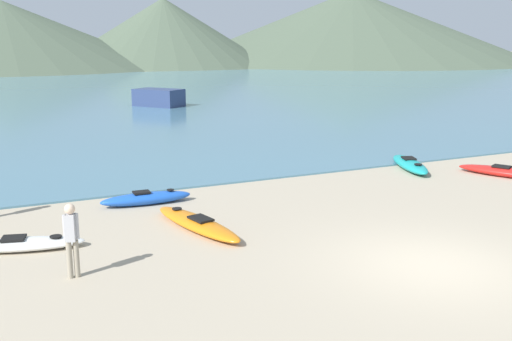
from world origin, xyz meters
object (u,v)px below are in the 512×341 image
(kayak_on_sand_0, at_px, (197,223))
(kayak_on_sand_1, at_px, (410,164))
(kayak_on_sand_4, at_px, (506,172))
(moored_boat_0, at_px, (159,98))
(person_near_foreground, at_px, (71,236))
(kayak_on_sand_2, at_px, (21,244))
(kayak_on_sand_3, at_px, (146,198))

(kayak_on_sand_0, height_order, kayak_on_sand_1, kayak_on_sand_1)
(kayak_on_sand_4, relative_size, moored_boat_0, 0.88)
(kayak_on_sand_1, bearing_deg, person_near_foreground, -157.87)
(kayak_on_sand_4, bearing_deg, kayak_on_sand_2, -177.88)
(kayak_on_sand_3, xyz_separation_m, moored_boat_0, (7.81, 24.68, 0.48))
(kayak_on_sand_4, xyz_separation_m, person_near_foreground, (-14.92, -2.75, 0.71))
(kayak_on_sand_2, height_order, kayak_on_sand_4, kayak_on_sand_4)
(moored_boat_0, bearing_deg, person_near_foreground, -109.83)
(kayak_on_sand_1, distance_m, moored_boat_0, 24.26)
(kayak_on_sand_2, bearing_deg, kayak_on_sand_4, 2.12)
(kayak_on_sand_2, distance_m, kayak_on_sand_3, 4.36)
(kayak_on_sand_3, bearing_deg, kayak_on_sand_4, -8.92)
(moored_boat_0, bearing_deg, kayak_on_sand_2, -112.74)
(kayak_on_sand_0, distance_m, kayak_on_sand_1, 10.03)
(kayak_on_sand_3, distance_m, kayak_on_sand_4, 12.30)
(kayak_on_sand_2, bearing_deg, kayak_on_sand_0, -4.21)
(person_near_foreground, distance_m, moored_boat_0, 31.19)
(kayak_on_sand_1, distance_m, kayak_on_sand_2, 13.88)
(kayak_on_sand_3, height_order, person_near_foreground, person_near_foreground)
(kayak_on_sand_0, height_order, person_near_foreground, person_near_foreground)
(kayak_on_sand_0, xyz_separation_m, person_near_foreground, (-3.28, -1.87, 0.72))
(kayak_on_sand_0, xyz_separation_m, kayak_on_sand_4, (11.64, 0.88, 0.01))
(kayak_on_sand_1, relative_size, person_near_foreground, 2.18)
(kayak_on_sand_2, bearing_deg, moored_boat_0, 67.26)
(kayak_on_sand_2, height_order, kayak_on_sand_3, kayak_on_sand_3)
(kayak_on_sand_3, relative_size, moored_boat_0, 0.70)
(kayak_on_sand_4, bearing_deg, moored_boat_0, 99.27)
(person_near_foreground, xyz_separation_m, moored_boat_0, (10.58, 29.34, -0.21))
(kayak_on_sand_4, bearing_deg, kayak_on_sand_0, -175.66)
(kayak_on_sand_1, bearing_deg, kayak_on_sand_4, -48.11)
(kayak_on_sand_4, relative_size, person_near_foreground, 2.19)
(kayak_on_sand_0, xyz_separation_m, kayak_on_sand_1, (9.46, 3.31, 0.03))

